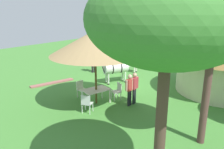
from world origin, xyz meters
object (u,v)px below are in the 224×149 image
acacia_tree_left_background (215,21)px  patio_chair_near_hut (81,88)px  patio_chair_near_lawn (118,90)px  zebra_nearest_camera (116,68)px  patio_dining_table (96,91)px  guest_beside_umbrella (134,85)px  patio_chair_east_end (87,103)px  standing_watcher (93,59)px  shade_umbrella (95,43)px  acacia_tree_behind_hut (168,20)px  zebra_by_umbrella (130,59)px  guest_behind_table (130,87)px

acacia_tree_left_background → patio_chair_near_hut: bearing=-90.1°
patio_chair_near_lawn → zebra_nearest_camera: bearing=-23.6°
patio_dining_table → guest_beside_umbrella: (-1.22, 1.47, 0.32)m
patio_chair_east_end → zebra_nearest_camera: (-4.29, -1.85, 0.45)m
guest_beside_umbrella → standing_watcher: size_ratio=0.93×
patio_chair_near_lawn → zebra_nearest_camera: zebra_nearest_camera is taller
shade_umbrella → patio_chair_near_lawn: 2.83m
patio_chair_near_lawn → guest_beside_umbrella: 1.08m
patio_chair_near_lawn → acacia_tree_behind_hut: acacia_tree_behind_hut is taller
patio_dining_table → standing_watcher: bearing=-132.8°
zebra_by_umbrella → patio_chair_near_hut: bearing=-3.8°
patio_chair_east_end → patio_chair_near_hut: size_ratio=1.00×
standing_watcher → zebra_nearest_camera: 2.84m
patio_chair_east_end → patio_chair_near_lawn: bearing=65.9°
patio_chair_east_end → zebra_by_umbrella: bearing=88.5°
patio_chair_near_lawn → guest_beside_umbrella: size_ratio=0.56×
guest_behind_table → acacia_tree_left_background: size_ratio=0.31×
patio_chair_east_end → acacia_tree_behind_hut: 6.61m
acacia_tree_left_background → patio_chair_east_end: bearing=-77.0°
patio_dining_table → zebra_nearest_camera: size_ratio=0.72×
patio_chair_east_end → standing_watcher: (-4.93, -4.62, 0.52)m
patio_chair_near_hut → zebra_nearest_camera: bearing=-174.6°
patio_chair_east_end → guest_beside_umbrella: size_ratio=0.56×
patio_chair_near_lawn → guest_behind_table: size_ratio=0.56×
shade_umbrella → guest_behind_table: shade_umbrella is taller
guest_behind_table → acacia_tree_behind_hut: 6.61m
guest_beside_umbrella → zebra_by_umbrella: guest_beside_umbrella is taller
acacia_tree_left_background → zebra_by_umbrella: bearing=-127.0°
patio_chair_near_lawn → zebra_nearest_camera: (-2.12, -1.88, 0.45)m
shade_umbrella → zebra_nearest_camera: (-3.20, -1.38, -2.11)m
patio_chair_near_lawn → acacia_tree_left_background: (1.05, 4.83, 3.80)m
patio_chair_near_hut → zebra_by_umbrella: zebra_by_umbrella is taller
patio_chair_near_hut → zebra_by_umbrella: size_ratio=0.44×
shade_umbrella → guest_behind_table: 2.70m
guest_behind_table → acacia_tree_left_background: (0.85, 3.90, 3.35)m
patio_chair_near_lawn → zebra_by_umbrella: zebra_by_umbrella is taller
patio_chair_near_lawn → patio_chair_east_end: bearing=114.1°
patio_chair_east_end → guest_behind_table: size_ratio=0.56×
acacia_tree_left_background → patio_chair_near_lawn: bearing=-102.3°
patio_dining_table → acacia_tree_behind_hut: size_ratio=0.26×
shade_umbrella → zebra_by_umbrella: size_ratio=2.12×
standing_watcher → acacia_tree_behind_hut: 12.27m
patio_chair_near_hut → acacia_tree_behind_hut: (3.14, 6.56, 3.95)m
patio_chair_near_hut → zebra_nearest_camera: zebra_nearest_camera is taller
guest_beside_umbrella → acacia_tree_behind_hut: size_ratio=0.29×
shade_umbrella → zebra_by_umbrella: shade_umbrella is taller
shade_umbrella → patio_dining_table: size_ratio=3.00×
acacia_tree_left_background → patio_dining_table: bearing=-89.7°
zebra_nearest_camera → patio_dining_table: bearing=-40.3°
patio_dining_table → acacia_tree_left_background: size_ratio=0.28×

